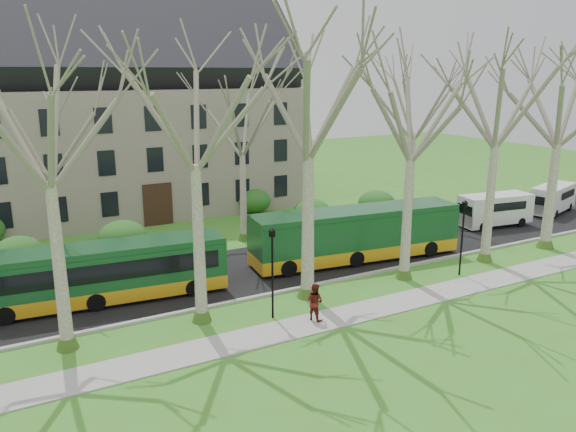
% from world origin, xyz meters
% --- Properties ---
extents(ground, '(120.00, 120.00, 0.00)m').
position_xyz_m(ground, '(0.00, 0.00, 0.00)').
color(ground, '#407621').
rests_on(ground, ground).
extents(sidewalk, '(70.00, 2.00, 0.06)m').
position_xyz_m(sidewalk, '(0.00, -2.50, 0.03)').
color(sidewalk, gray).
rests_on(sidewalk, ground).
extents(road, '(80.00, 8.00, 0.06)m').
position_xyz_m(road, '(0.00, 5.50, 0.03)').
color(road, black).
rests_on(road, ground).
extents(curb, '(80.00, 0.25, 0.14)m').
position_xyz_m(curb, '(0.00, 1.50, 0.07)').
color(curb, '#A5A39E').
rests_on(curb, ground).
extents(building, '(26.50, 12.20, 16.00)m').
position_xyz_m(building, '(-6.00, 24.00, 8.07)').
color(building, gray).
rests_on(building, ground).
extents(tree_row_verge, '(49.00, 7.00, 14.00)m').
position_xyz_m(tree_row_verge, '(0.00, 0.30, 7.00)').
color(tree_row_verge, gray).
rests_on(tree_row_verge, ground).
extents(tree_row_far, '(33.00, 7.00, 12.00)m').
position_xyz_m(tree_row_far, '(-1.33, 11.00, 6.00)').
color(tree_row_far, gray).
rests_on(tree_row_far, ground).
extents(lamp_row, '(36.22, 0.22, 4.30)m').
position_xyz_m(lamp_row, '(-0.00, -1.00, 2.57)').
color(lamp_row, black).
rests_on(lamp_row, ground).
extents(hedges, '(30.60, 8.60, 2.00)m').
position_xyz_m(hedges, '(-4.67, 14.00, 1.00)').
color(hedges, '#195A1F').
rests_on(hedges, ground).
extents(bus_lead, '(12.18, 3.64, 3.00)m').
position_xyz_m(bus_lead, '(-12.48, 4.76, 1.56)').
color(bus_lead, '#144621').
rests_on(bus_lead, road).
extents(bus_follow, '(13.36, 4.20, 3.28)m').
position_xyz_m(bus_follow, '(2.32, 4.02, 1.70)').
color(bus_follow, '#144621').
rests_on(bus_follow, road).
extents(sedan, '(5.23, 2.98, 1.43)m').
position_xyz_m(sedan, '(8.83, 5.69, 0.77)').
color(sedan, '#ACADB1').
rests_on(sedan, road).
extents(van_a, '(5.71, 2.75, 2.39)m').
position_xyz_m(van_a, '(15.94, 5.41, 1.26)').
color(van_a, silver).
rests_on(van_a, road).
extents(van_b, '(5.52, 3.38, 2.27)m').
position_xyz_m(van_b, '(23.45, 6.08, 1.19)').
color(van_b, silver).
rests_on(van_b, road).
extents(pedestrian_b, '(0.97, 1.07, 1.78)m').
position_xyz_m(pedestrian_b, '(-4.43, -2.22, 0.95)').
color(pedestrian_b, '#5C1715').
rests_on(pedestrian_b, sidewalk).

